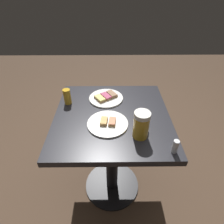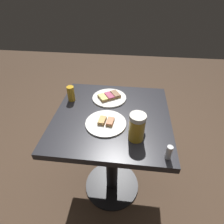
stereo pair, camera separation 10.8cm
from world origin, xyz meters
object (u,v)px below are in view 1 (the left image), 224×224
plate_far (108,123)px  beer_mug (141,124)px  plate_near (106,98)px  salt_shaker (175,147)px  beer_glass_small (67,97)px

plate_far → beer_mug: beer_mug is taller
plate_near → salt_shaker: salt_shaker is taller
plate_near → plate_far: same height
beer_mug → salt_shaker: size_ratio=2.06×
beer_mug → salt_shaker: 0.19m
beer_glass_small → plate_far: bearing=-129.2°
plate_near → beer_mug: bearing=-152.0°
beer_mug → salt_shaker: beer_mug is taller
plate_far → beer_mug: 0.20m
plate_near → salt_shaker: size_ratio=3.08×
plate_far → salt_shaker: (-0.20, -0.32, 0.03)m
plate_near → salt_shaker: (-0.46, -0.33, 0.03)m
beer_glass_small → salt_shaker: beer_glass_small is taller
plate_far → beer_glass_small: (0.21, 0.26, 0.04)m
plate_far → salt_shaker: size_ratio=3.11×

